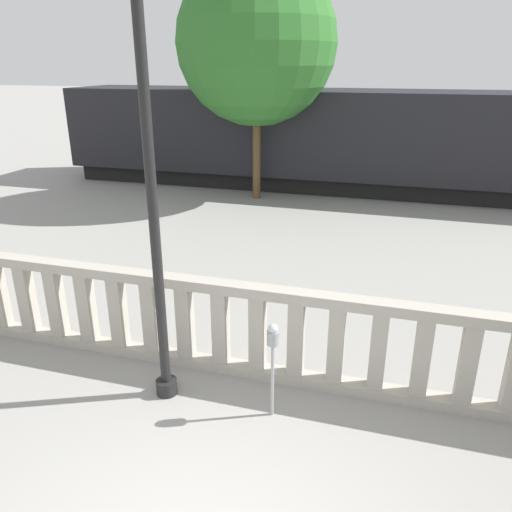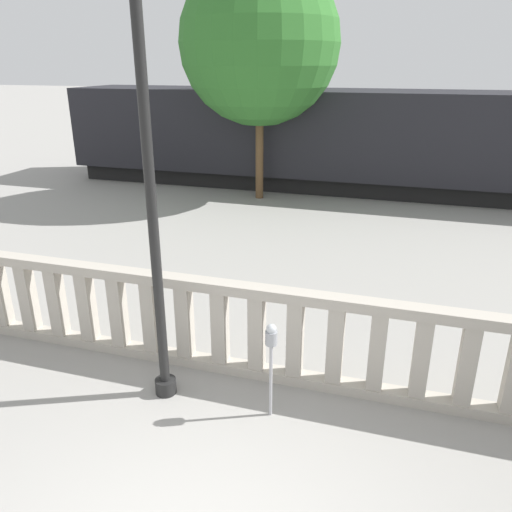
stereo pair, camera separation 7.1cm
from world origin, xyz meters
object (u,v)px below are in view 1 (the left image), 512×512
(lamppost, at_px, (147,133))
(parking_meter, at_px, (273,346))
(train_near, at_px, (413,141))
(tree_left, at_px, (257,43))

(lamppost, xyz_separation_m, parking_meter, (1.43, -0.03, -2.37))
(train_near, distance_m, tree_left, 5.79)
(lamppost, distance_m, tree_left, 10.25)
(parking_meter, xyz_separation_m, train_near, (1.51, 12.03, 0.73))
(lamppost, height_order, parking_meter, lamppost)
(lamppost, bearing_deg, parking_meter, -1.09)
(parking_meter, xyz_separation_m, tree_left, (-3.12, 10.06, 3.58))
(parking_meter, bearing_deg, lamppost, 178.91)
(train_near, relative_size, tree_left, 3.34)
(parking_meter, height_order, train_near, train_near)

